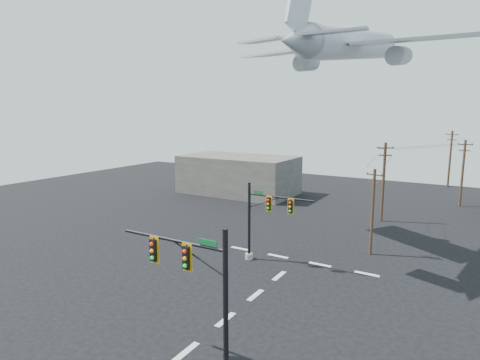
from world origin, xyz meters
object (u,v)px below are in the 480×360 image
Objects in this scene: signal_mast_near at (201,293)px; utility_pole_c at (463,172)px; utility_pole_d at (450,158)px; utility_pole_a at (373,210)px; airliner at (351,44)px; signal_mast_far at (262,221)px; utility_pole_b at (383,181)px.

signal_mast_near is 0.82× the size of utility_pole_c.
utility_pole_d reaches higher than signal_mast_near.
utility_pole_c is at bearing -64.11° from utility_pole_d.
airliner reaches higher than utility_pole_a.
signal_mast_far is 0.71× the size of utility_pole_d.
utility_pole_a reaches higher than signal_mast_near.
signal_mast_near is at bearing -73.93° from signal_mast_far.
utility_pole_d reaches higher than utility_pole_b.
signal_mast_far is 0.87× the size of utility_pole_a.
utility_pole_c is 29.54m from airliner.
utility_pole_a is 0.31× the size of airliner.
utility_pole_c reaches higher than signal_mast_far.
utility_pole_c is 16.10m from utility_pole_d.
utility_pole_c is at bearing 94.33° from utility_pole_a.
utility_pole_a is 26.69m from utility_pole_c.
utility_pole_a is 42.02m from utility_pole_d.
utility_pole_c is at bearing 78.23° from signal_mast_near.
airliner is at bearing 166.92° from utility_pole_a.
utility_pole_d reaches higher than utility_pole_c.
utility_pole_a is 0.81× the size of utility_pole_d.
signal_mast_near is at bearing -81.56° from utility_pole_a.
airliner is (-9.46, -24.02, 14.35)m from utility_pole_c.
utility_pole_b reaches higher than signal_mast_far.
utility_pole_d is (5.34, 29.49, 0.17)m from utility_pole_b.
utility_pole_d is 0.38× the size of airliner.
signal_mast_far is 0.27× the size of airliner.
airliner is (4.61, 8.73, 15.48)m from signal_mast_far.
signal_mast_far is at bearing 157.86° from airliner.
airliner reaches higher than utility_pole_c.
utility_pole_c is at bearing 66.76° from signal_mast_far.
signal_mast_far is 20.20m from utility_pole_b.
utility_pole_b reaches higher than signal_mast_near.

